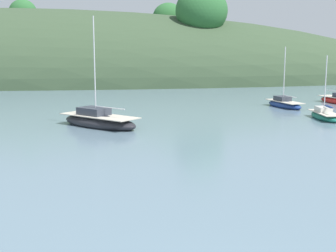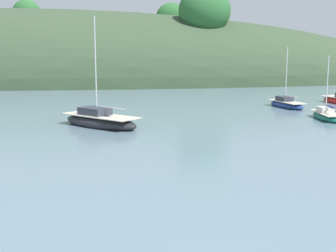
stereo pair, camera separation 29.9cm
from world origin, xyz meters
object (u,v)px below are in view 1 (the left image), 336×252
(sailboat_grey_yawl, at_px, (325,115))
(mooring_buoy_inner, at_px, (105,112))
(sailboat_white_near, at_px, (284,104))
(sailboat_orange_cutter, at_px, (99,121))

(sailboat_grey_yawl, distance_m, mooring_buoy_inner, 19.93)
(sailboat_white_near, height_order, mooring_buoy_inner, sailboat_white_near)
(sailboat_grey_yawl, bearing_deg, sailboat_white_near, 96.75)
(sailboat_orange_cutter, bearing_deg, sailboat_white_near, 29.16)
(sailboat_grey_yawl, relative_size, sailboat_white_near, 0.89)
(sailboat_grey_yawl, xyz_separation_m, sailboat_white_near, (-0.95, 8.03, 0.01))
(sailboat_grey_yawl, xyz_separation_m, mooring_buoy_inner, (-19.37, 4.71, -0.20))
(sailboat_grey_yawl, height_order, sailboat_orange_cutter, sailboat_orange_cutter)
(sailboat_white_near, relative_size, mooring_buoy_inner, 11.91)
(sailboat_grey_yawl, height_order, sailboat_white_near, sailboat_white_near)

